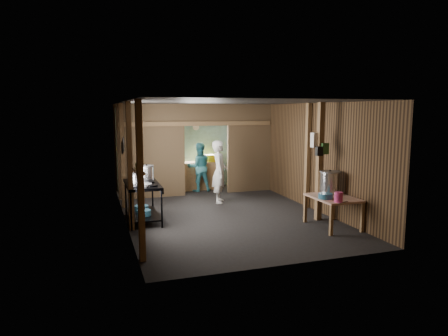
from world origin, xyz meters
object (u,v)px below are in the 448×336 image
object	(u,v)px
gas_range	(143,202)
pink_bucket	(339,197)
yellow_tub	(211,158)
stove_pot_large	(147,173)
stock_pot	(330,183)
prep_table	(333,212)
cook	(219,172)

from	to	relation	value
gas_range	pink_bucket	size ratio (longest dim) A/B	7.21
gas_range	yellow_tub	bearing A→B (deg)	51.76
gas_range	stove_pot_large	bearing A→B (deg)	71.31
gas_range	stock_pot	bearing A→B (deg)	-19.38
stove_pot_large	stock_pot	xyz separation A→B (m)	(3.67, -1.85, -0.12)
prep_table	cook	size ratio (longest dim) A/B	0.66
gas_range	pink_bucket	world-z (taller)	gas_range
prep_table	stove_pot_large	distance (m)	4.23
cook	stove_pot_large	bearing A→B (deg)	128.01
prep_table	yellow_tub	distance (m)	5.04
gas_range	prep_table	distance (m)	4.08
stove_pot_large	pink_bucket	size ratio (longest dim) A/B	1.67
yellow_tub	cook	bearing A→B (deg)	-99.55
gas_range	cook	size ratio (longest dim) A/B	0.88
cook	stock_pot	bearing A→B (deg)	-128.78
stock_pot	cook	world-z (taller)	cook
stock_pot	yellow_tub	world-z (taller)	stock_pot
gas_range	stock_pot	world-z (taller)	stock_pot
pink_bucket	yellow_tub	xyz separation A→B (m)	(-1.06, 5.30, 0.21)
gas_range	stove_pot_large	xyz separation A→B (m)	(0.17, 0.50, 0.57)
prep_table	stove_pot_large	bearing A→B (deg)	148.05
stove_pot_large	cook	size ratio (longest dim) A/B	0.20
pink_bucket	prep_table	bearing A→B (deg)	68.66
stock_pot	pink_bucket	bearing A→B (deg)	-111.05
stove_pot_large	yellow_tub	bearing A→B (deg)	48.86
pink_bucket	stock_pot	bearing A→B (deg)	68.95
stove_pot_large	stock_pot	world-z (taller)	stove_pot_large
yellow_tub	gas_range	bearing A→B (deg)	-128.24
gas_range	prep_table	size ratio (longest dim) A/B	1.33
stove_pot_large	yellow_tub	world-z (taller)	stove_pot_large
stove_pot_large	stock_pot	distance (m)	4.12
gas_range	pink_bucket	bearing A→B (deg)	-31.32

